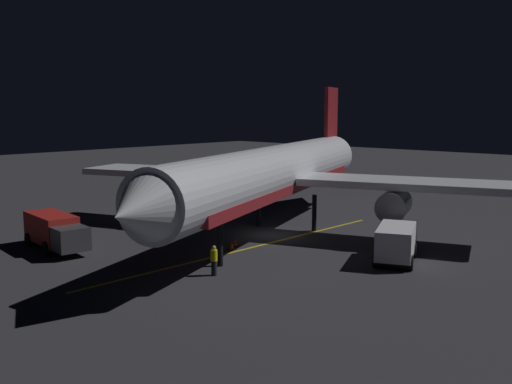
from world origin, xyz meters
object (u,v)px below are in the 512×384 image
(airliner, at_px, (277,174))
(catering_truck, at_px, (397,241))
(baggage_truck, at_px, (55,232))
(traffic_cone_near_right, at_px, (232,246))
(traffic_cone_near_left, at_px, (235,242))
(ground_crew_worker, at_px, (214,260))

(airliner, relative_size, catering_truck, 5.98)
(baggage_truck, xyz_separation_m, traffic_cone_near_right, (-8.77, -7.98, -0.99))
(traffic_cone_near_left, height_order, traffic_cone_near_right, same)
(ground_crew_worker, xyz_separation_m, traffic_cone_near_right, (3.53, -5.00, -0.64))
(airliner, distance_m, ground_crew_worker, 12.26)
(baggage_truck, height_order, catering_truck, baggage_truck)
(ground_crew_worker, height_order, traffic_cone_near_left, ground_crew_worker)
(baggage_truck, height_order, ground_crew_worker, baggage_truck)
(catering_truck, bearing_deg, ground_crew_worker, 59.18)
(ground_crew_worker, distance_m, traffic_cone_near_left, 7.18)
(baggage_truck, bearing_deg, airliner, -119.60)
(baggage_truck, bearing_deg, catering_truck, -144.51)
(catering_truck, distance_m, traffic_cone_near_right, 10.84)
(catering_truck, bearing_deg, traffic_cone_near_right, 27.99)
(ground_crew_worker, relative_size, traffic_cone_near_left, 3.16)
(traffic_cone_near_right, bearing_deg, catering_truck, -152.01)
(baggage_truck, distance_m, traffic_cone_near_right, 11.90)
(traffic_cone_near_left, relative_size, traffic_cone_near_right, 1.00)
(ground_crew_worker, xyz_separation_m, traffic_cone_near_left, (4.08, -5.88, -0.64))
(airliner, xyz_separation_m, ground_crew_worker, (-4.46, 10.81, -3.69))
(airliner, distance_m, traffic_cone_near_left, 6.57)
(airliner, height_order, traffic_cone_near_left, airliner)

